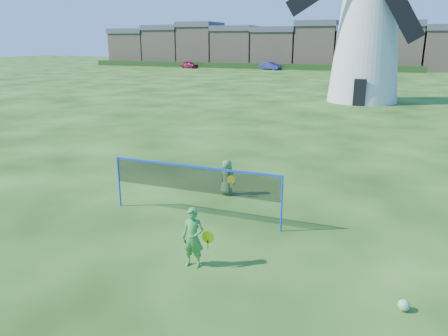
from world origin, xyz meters
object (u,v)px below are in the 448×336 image
Objects in this scene: play_ball at (404,305)px; player_boy at (227,177)px; badminton_net at (194,180)px; car_left at (189,65)px; car_right at (270,66)px; player_girl at (193,238)px; windmill at (368,27)px.

player_boy is at bearing 138.41° from play_ball.
badminton_net reaches higher than car_left.
car_left is at bearing 110.47° from car_right.
car_right is at bearing 99.54° from player_girl.
player_boy is (0.15, 2.15, -0.56)m from badminton_net.
badminton_net reaches higher than play_ball.
badminton_net reaches higher than player_boy.
play_ball is at bearing -25.27° from badminton_net.
windmill is 30.62m from play_ball.
badminton_net is 2.22m from player_boy.
player_girl is 0.37× the size of car_left.
player_girl reaches higher than car_left.
badminton_net is at bearing 110.31° from player_boy.
player_boy is 0.31× the size of car_left.
car_left is at bearing 132.63° from windmill.
player_girl reaches higher than car_right.
car_left is at bearing 118.72° from play_ball.
windmill is at bearing 84.72° from badminton_net.
play_ball is at bearing 162.83° from player_boy.
windmill is 49.21m from car_left.
player_girl is at bearing -148.90° from car_right.
player_girl is (-1.39, -29.82, -5.21)m from windmill.
car_right is at bearing 115.99° from windmill.
car_right reaches higher than player_boy.
badminton_net is 70.33m from car_left.
play_ball is (5.34, -4.74, -0.47)m from player_boy.
badminton_net is 6.17m from play_ball.
player_girl reaches higher than play_ball.
windmill is 3.37× the size of badminton_net.
badminton_net is at bearing -131.58° from car_left.
badminton_net is 3.67× the size of player_girl.
player_boy is 68.47m from car_left.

